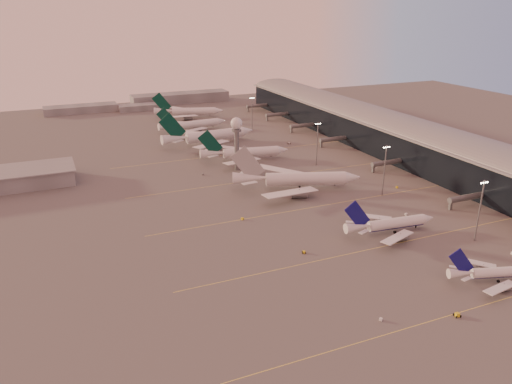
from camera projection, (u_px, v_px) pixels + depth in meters
name	position (u px, v px, depth m)	size (l,w,h in m)	color
ground	(349.00, 270.00, 173.73)	(700.00, 700.00, 0.00)	#575555
taxiway_markings	(337.00, 202.00, 232.95)	(180.00, 185.25, 0.02)	#F0D955
terminal	(399.00, 137.00, 304.58)	(57.00, 362.00, 23.04)	black
radar_tower	(237.00, 133.00, 271.23)	(6.40, 6.40, 31.10)	slate
mast_a	(480.00, 208.00, 190.40)	(3.60, 0.56, 25.00)	slate
mast_b	(385.00, 168.00, 236.51)	(3.60, 0.56, 25.00)	slate
mast_c	(317.00, 142.00, 281.89)	(3.60, 0.56, 25.00)	slate
mast_d	(252.00, 112.00, 358.43)	(3.60, 0.56, 25.00)	slate
distant_horizon	(152.00, 101.00, 452.54)	(165.00, 37.50, 9.00)	slate
narrowbody_near	(494.00, 274.00, 165.87)	(31.98, 25.12, 12.89)	silver
narrowbody_mid	(390.00, 225.00, 200.74)	(41.21, 32.76, 16.11)	silver
widebody_white	(297.00, 182.00, 248.15)	(62.00, 48.83, 22.78)	silver
greentail_a	(245.00, 154.00, 294.60)	(53.58, 42.91, 19.61)	silver
greentail_b	(209.00, 138.00, 328.03)	(65.41, 52.66, 23.75)	silver
greentail_c	(193.00, 126.00, 363.80)	(52.77, 42.49, 19.16)	silver
greentail_d	(189.00, 113.00, 405.94)	(55.01, 43.73, 20.68)	silver
gsv_truck_a	(381.00, 317.00, 145.72)	(4.85, 3.90, 1.89)	silver
gsv_tug_near	(457.00, 315.00, 147.49)	(2.90, 4.21, 1.12)	yellow
gsv_tug_mid	(304.00, 252.00, 185.12)	(3.46, 2.68, 0.87)	yellow
gsv_truck_b	(407.00, 213.00, 218.02)	(5.61, 2.58, 2.19)	silver
gsv_truck_c	(243.00, 217.00, 213.89)	(5.31, 4.25, 2.06)	yellow
gsv_catering_b	(398.00, 185.00, 250.20)	(4.62, 2.59, 3.59)	yellow
gsv_truck_d	(203.00, 173.00, 269.87)	(2.06, 5.01, 1.99)	slate
gsv_tug_hangar	(289.00, 143.00, 329.38)	(3.94, 2.74, 1.04)	silver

